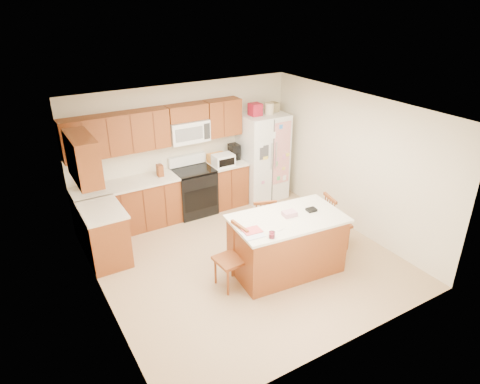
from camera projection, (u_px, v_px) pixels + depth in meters
ground at (245, 259)px, 7.09m from camera, size 4.50×4.50×0.00m
room_shell at (245, 179)px, 6.47m from camera, size 4.60×4.60×2.52m
cabinetry at (146, 183)px, 7.63m from camera, size 3.36×1.56×2.15m
stove at (194, 190)px, 8.39m from camera, size 0.76×0.65×1.13m
refrigerator at (263, 156)px, 8.88m from camera, size 0.90×0.79×2.04m
island at (286, 244)px, 6.63m from camera, size 1.79×1.15×1.03m
windsor_chair_left at (231, 259)px, 6.27m from camera, size 0.43×0.45×0.99m
windsor_chair_back at (262, 224)px, 7.24m from camera, size 0.51×0.50×0.94m
windsor_chair_right at (335, 223)px, 7.24m from camera, size 0.48×0.50×0.98m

